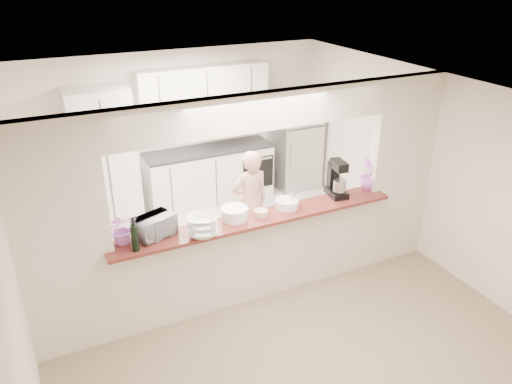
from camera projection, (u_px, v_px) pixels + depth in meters
floor at (256, 294)px, 6.12m from camera, size 6.00×6.00×0.00m
tile_overlay at (210, 237)px, 7.38m from camera, size 5.00×2.90×0.01m
partition at (256, 184)px, 5.49m from camera, size 5.00×0.15×2.50m
bar_counter at (256, 254)px, 5.87m from camera, size 3.40×0.38×1.09m
kitchen_cabinets at (170, 152)px, 7.86m from camera, size 3.15×0.62×2.25m
refrigerator at (295, 141)px, 8.73m from camera, size 0.75×0.70×1.70m
flower_left at (122, 229)px, 5.05m from camera, size 0.31×0.28×0.33m
wine_bottle_a at (135, 238)px, 4.92m from camera, size 0.07×0.07×0.37m
wine_bottle_b at (135, 238)px, 4.92m from camera, size 0.07×0.07×0.36m
toaster_oven at (154, 226)px, 5.20m from camera, size 0.48×0.40×0.23m
serving_bowls at (202, 226)px, 5.19m from camera, size 0.39×0.39×0.23m
plate_stack_a at (234, 214)px, 5.55m from camera, size 0.31×0.31×0.14m
plate_stack_b at (287, 204)px, 5.83m from camera, size 0.28×0.28×0.10m
red_bowl at (241, 213)px, 5.65m from camera, size 0.14×0.14×0.06m
tan_bowl at (261, 213)px, 5.64m from camera, size 0.15×0.15×0.07m
utensil_caddy at (288, 199)px, 5.83m from camera, size 0.26×0.16×0.24m
stand_mixer at (337, 180)px, 6.07m from camera, size 0.24×0.34×0.46m
flower_right at (369, 174)px, 6.24m from camera, size 0.24×0.24×0.41m
person at (250, 203)px, 6.73m from camera, size 0.56×0.38×1.49m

